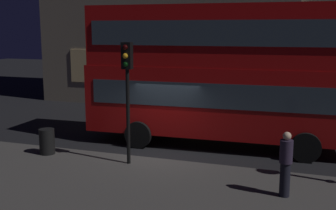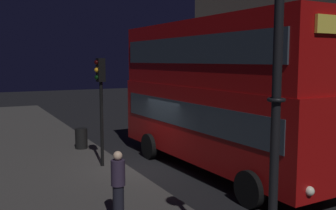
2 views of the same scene
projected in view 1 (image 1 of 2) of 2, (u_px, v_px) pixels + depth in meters
name	position (u px, v px, depth m)	size (l,w,h in m)	color
ground_plane	(160.00, 156.00, 15.23)	(80.00, 80.00, 0.00)	black
double_decker_bus	(216.00, 69.00, 16.18)	(10.16, 3.15, 5.39)	#9E0C0C
traffic_light_near_kerb	(127.00, 77.00, 13.51)	(0.33, 0.37, 3.98)	black
pedestrian	(286.00, 163.00, 11.12)	(0.34, 0.34, 1.76)	black
litter_bin	(47.00, 141.00, 15.02)	(0.54, 0.54, 0.91)	black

